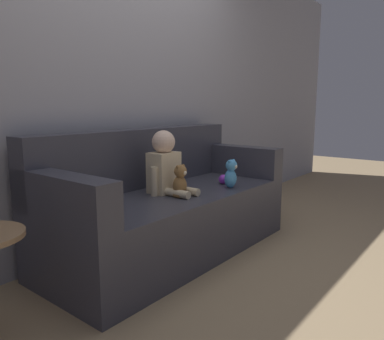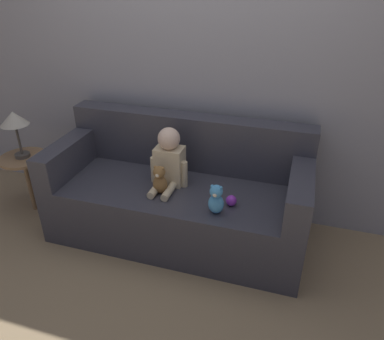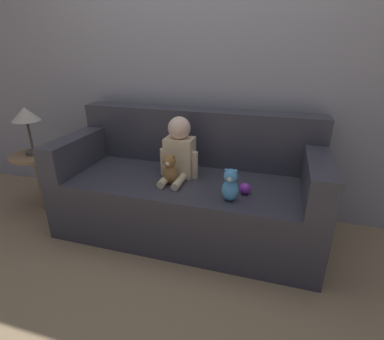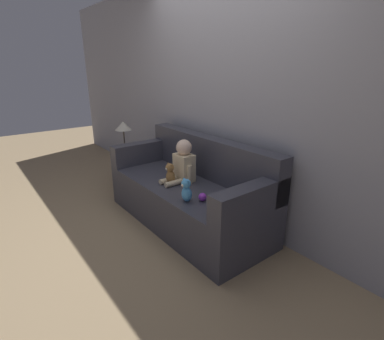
{
  "view_description": "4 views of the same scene",
  "coord_description": "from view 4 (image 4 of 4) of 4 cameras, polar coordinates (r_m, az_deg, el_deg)",
  "views": [
    {
      "loc": [
        -1.98,
        -1.77,
        1.08
      ],
      "look_at": [
        0.19,
        -0.03,
        0.6
      ],
      "focal_mm": 35.0,
      "sensor_mm": 36.0,
      "label": 1
    },
    {
      "loc": [
        0.83,
        -2.27,
        1.92
      ],
      "look_at": [
        0.16,
        -0.12,
        0.68
      ],
      "focal_mm": 35.0,
      "sensor_mm": 36.0,
      "label": 2
    },
    {
      "loc": [
        0.62,
        -1.93,
        1.38
      ],
      "look_at": [
        0.05,
        -0.02,
        0.54
      ],
      "focal_mm": 28.0,
      "sensor_mm": 36.0,
      "label": 3
    },
    {
      "loc": [
        2.34,
        -1.73,
        1.63
      ],
      "look_at": [
        0.15,
        -0.04,
        0.65
      ],
      "focal_mm": 28.0,
      "sensor_mm": 36.0,
      "label": 4
    }
  ],
  "objects": [
    {
      "name": "ground_plane",
      "position": [
        3.33,
        -1.1,
        -9.81
      ],
      "size": [
        12.0,
        12.0,
        0.0
      ],
      "primitive_type": "plane",
      "color": "#9E8460"
    },
    {
      "name": "wall_back",
      "position": [
        3.24,
        5.94,
        13.51
      ],
      "size": [
        8.0,
        0.05,
        2.6
      ],
      "color": "#93939E",
      "rests_on": "ground_plane"
    },
    {
      "name": "couch",
      "position": [
        3.21,
        -0.4,
        -4.4
      ],
      "size": [
        1.94,
        0.81,
        0.9
      ],
      "color": "#383842",
      "rests_on": "ground_plane"
    },
    {
      "name": "person_baby",
      "position": [
        3.12,
        -1.73,
        1.27
      ],
      "size": [
        0.29,
        0.35,
        0.44
      ],
      "color": "beige",
      "rests_on": "couch"
    },
    {
      "name": "teddy_bear_brown",
      "position": [
        3.08,
        -4.18,
        -0.8
      ],
      "size": [
        0.13,
        0.1,
        0.22
      ],
      "color": "olive",
      "rests_on": "couch"
    },
    {
      "name": "plush_toy_side",
      "position": [
        2.67,
        -1.06,
        -3.89
      ],
      "size": [
        0.11,
        0.1,
        0.22
      ],
      "color": "#4C9EDB",
      "rests_on": "couch"
    },
    {
      "name": "toy_ball",
      "position": [
        2.71,
        2.01,
        -5.15
      ],
      "size": [
        0.07,
        0.07,
        0.07
      ],
      "color": "purple",
      "rests_on": "couch"
    },
    {
      "name": "side_table",
      "position": [
        4.16,
        -12.79,
        5.63
      ],
      "size": [
        0.39,
        0.39,
        0.92
      ],
      "color": "#93704C",
      "rests_on": "ground_plane"
    }
  ]
}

